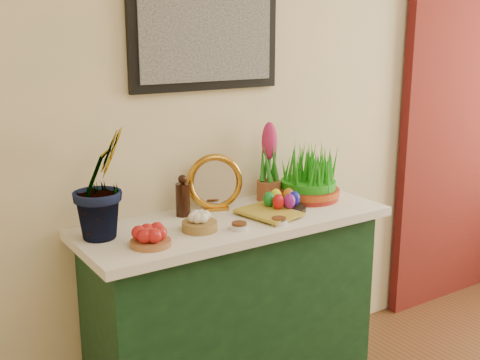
% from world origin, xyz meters
% --- Properties ---
extents(sideboard, '(1.30, 0.45, 0.85)m').
position_xyz_m(sideboard, '(-0.48, 2.00, 0.42)').
color(sideboard, '#163E1D').
rests_on(sideboard, ground).
extents(tablecloth, '(1.40, 0.55, 0.04)m').
position_xyz_m(tablecloth, '(-0.48, 2.00, 0.87)').
color(tablecloth, silver).
rests_on(tablecloth, sideboard).
extents(hyacinth_green, '(0.38, 0.36, 0.59)m').
position_xyz_m(hyacinth_green, '(-1.05, 2.08, 1.18)').
color(hyacinth_green, '#237D1F').
rests_on(hyacinth_green, tablecloth).
extents(apple_bowl, '(0.21, 0.21, 0.08)m').
position_xyz_m(apple_bowl, '(-0.94, 1.88, 0.92)').
color(apple_bowl, '#985A32').
rests_on(apple_bowl, tablecloth).
extents(garlic_basket, '(0.19, 0.19, 0.08)m').
position_xyz_m(garlic_basket, '(-0.70, 1.93, 0.92)').
color(garlic_basket, olive).
rests_on(garlic_basket, tablecloth).
extents(vinegar_cruet, '(0.06, 0.06, 0.19)m').
position_xyz_m(vinegar_cruet, '(-0.66, 2.14, 0.97)').
color(vinegar_cruet, black).
rests_on(vinegar_cruet, tablecloth).
extents(mirror, '(0.26, 0.14, 0.26)m').
position_xyz_m(mirror, '(-0.49, 2.15, 1.02)').
color(mirror, '#B87B1E').
rests_on(mirror, tablecloth).
extents(book, '(0.22, 0.29, 0.04)m').
position_xyz_m(book, '(-0.44, 1.91, 0.91)').
color(book, '#B0972D').
rests_on(book, tablecloth).
extents(spice_dish_left, '(0.08, 0.08, 0.03)m').
position_xyz_m(spice_dish_left, '(-0.55, 1.85, 0.90)').
color(spice_dish_left, silver).
rests_on(spice_dish_left, tablecloth).
extents(spice_dish_right, '(0.07, 0.07, 0.03)m').
position_xyz_m(spice_dish_right, '(-0.37, 1.82, 0.90)').
color(spice_dish_right, silver).
rests_on(spice_dish_right, tablecloth).
extents(egg_plate, '(0.27, 0.27, 0.09)m').
position_xyz_m(egg_plate, '(-0.24, 1.97, 0.93)').
color(egg_plate, black).
rests_on(egg_plate, tablecloth).
extents(hyacinth_pink, '(0.12, 0.12, 0.38)m').
position_xyz_m(hyacinth_pink, '(-0.19, 2.15, 1.06)').
color(hyacinth_pink, brown).
rests_on(hyacinth_pink, tablecloth).
extents(wheatgrass_sabzeh, '(0.31, 0.31, 0.25)m').
position_xyz_m(wheatgrass_sabzeh, '(-0.02, 2.05, 1.00)').
color(wheatgrass_sabzeh, maroon).
rests_on(wheatgrass_sabzeh, tablecloth).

